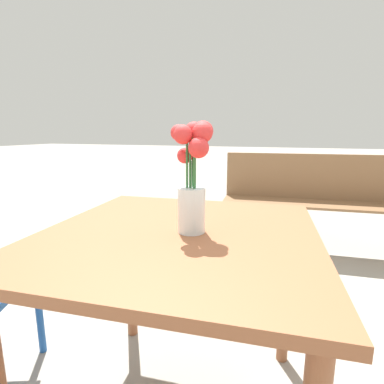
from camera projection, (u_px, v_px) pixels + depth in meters
table_front at (180, 258)px, 0.99m from camera, size 0.95×0.97×0.72m
flower_vase at (193, 178)px, 0.93m from camera, size 0.13×0.14×0.35m
bench_near at (326, 199)px, 2.57m from camera, size 1.77×0.52×0.85m
table_back at (259, 169)px, 3.49m from camera, size 0.81×0.93×0.73m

